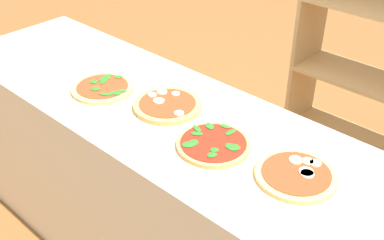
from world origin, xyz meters
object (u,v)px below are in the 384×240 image
(pizza_mozzarella_1, at_px, (167,105))
(pizza_spinach_2, at_px, (213,144))
(pizza_mozzarella_3, at_px, (296,174))
(pizza_spinach_0, at_px, (103,88))

(pizza_mozzarella_1, xyz_separation_m, pizza_spinach_2, (0.30, -0.07, -0.00))
(pizza_spinach_2, xyz_separation_m, pizza_mozzarella_3, (0.30, 0.06, -0.00))
(pizza_spinach_2, distance_m, pizza_mozzarella_3, 0.31)
(pizza_spinach_2, bearing_deg, pizza_spinach_0, -179.19)
(pizza_spinach_0, bearing_deg, pizza_spinach_2, 0.81)
(pizza_spinach_2, bearing_deg, pizza_mozzarella_3, 10.47)
(pizza_mozzarella_1, height_order, pizza_spinach_2, pizza_mozzarella_1)
(pizza_mozzarella_1, distance_m, pizza_spinach_2, 0.31)
(pizza_spinach_0, height_order, pizza_spinach_2, same)
(pizza_mozzarella_3, bearing_deg, pizza_mozzarella_1, 178.21)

